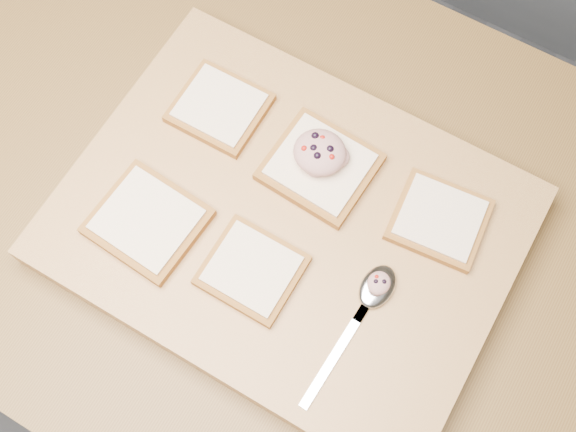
# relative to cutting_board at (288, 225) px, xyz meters

# --- Properties ---
(ground) EXTENTS (4.00, 4.00, 0.00)m
(ground) POSITION_rel_cutting_board_xyz_m (0.13, 0.03, -0.92)
(ground) COLOR #515459
(ground) RESTS_ON ground
(island_counter) EXTENTS (2.00, 0.80, 0.90)m
(island_counter) POSITION_rel_cutting_board_xyz_m (0.13, 0.03, -0.47)
(island_counter) COLOR slate
(island_counter) RESTS_ON ground
(cutting_board) EXTENTS (0.56, 0.42, 0.04)m
(cutting_board) POSITION_rel_cutting_board_xyz_m (0.00, 0.00, 0.00)
(cutting_board) COLOR tan
(cutting_board) RESTS_ON island_counter
(bread_far_left) EXTENTS (0.12, 0.11, 0.02)m
(bread_far_left) POSITION_rel_cutting_board_xyz_m (-0.16, 0.09, 0.03)
(bread_far_left) COLOR #9D6828
(bread_far_left) RESTS_ON cutting_board
(bread_far_center) EXTENTS (0.14, 0.13, 0.02)m
(bread_far_center) POSITION_rel_cutting_board_xyz_m (0.00, 0.08, 0.03)
(bread_far_center) COLOR #9D6828
(bread_far_center) RESTS_ON cutting_board
(bread_far_right) EXTENTS (0.12, 0.11, 0.02)m
(bread_far_right) POSITION_rel_cutting_board_xyz_m (0.16, 0.09, 0.03)
(bread_far_right) COLOR #9D6828
(bread_far_right) RESTS_ON cutting_board
(bread_near_left) EXTENTS (0.13, 0.12, 0.02)m
(bread_near_left) POSITION_rel_cutting_board_xyz_m (-0.15, -0.09, 0.03)
(bread_near_left) COLOR #9D6828
(bread_near_left) RESTS_ON cutting_board
(bread_near_center) EXTENTS (0.11, 0.10, 0.02)m
(bread_near_center) POSITION_rel_cutting_board_xyz_m (-0.00, -0.08, 0.03)
(bread_near_center) COLOR #9D6828
(bread_near_center) RESTS_ON cutting_board
(tuna_salad_dollop) EXTENTS (0.07, 0.06, 0.03)m
(tuna_salad_dollop) POSITION_rel_cutting_board_xyz_m (-0.00, 0.09, 0.06)
(tuna_salad_dollop) COLOR tan
(tuna_salad_dollop) RESTS_ON bread_far_center
(spoon) EXTENTS (0.04, 0.20, 0.01)m
(spoon) POSITION_rel_cutting_board_xyz_m (0.14, -0.04, 0.03)
(spoon) COLOR silver
(spoon) RESTS_ON cutting_board
(spoon_salad) EXTENTS (0.03, 0.03, 0.02)m
(spoon_salad) POSITION_rel_cutting_board_xyz_m (0.14, -0.02, 0.04)
(spoon_salad) COLOR tan
(spoon_salad) RESTS_ON spoon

